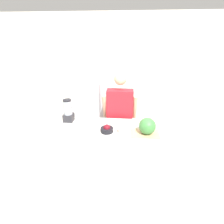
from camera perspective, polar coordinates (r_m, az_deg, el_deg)
The scene contains 10 objects.
ground_plane at distance 2.84m, azimuth -0.80°, elevation -24.90°, with size 14.00×14.00×0.00m, color beige.
wall_back at distance 4.02m, azimuth 2.19°, elevation 11.49°, with size 8.00×0.06×2.60m.
counter_island at distance 2.81m, azimuth -0.07°, elevation -13.37°, with size 1.67×0.72×0.88m.
refrigerator at distance 3.84m, azimuth -6.59°, elevation 3.59°, with size 0.79×0.71×1.67m.
person at distance 3.09m, azimuth 2.51°, elevation -1.79°, with size 0.59×0.26×1.60m.
cutting_board at distance 2.47m, azimuth 10.77°, elevation -6.95°, with size 0.39×0.26×0.01m.
watermelon at distance 2.41m, azimuth 11.46°, elevation -4.51°, with size 0.23×0.23×0.23m.
bowl_cherries at distance 2.47m, azimuth -1.70°, elevation -5.63°, with size 0.18×0.18×0.11m.
bowl_cream at distance 2.44m, azimuth 3.91°, elevation -5.86°, with size 0.17×0.17×0.12m.
blender at distance 2.82m, azimuth -14.17°, elevation 0.26°, with size 0.15×0.15×0.36m.
Camera 1 is at (0.21, -1.89, 2.11)m, focal length 28.00 mm.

